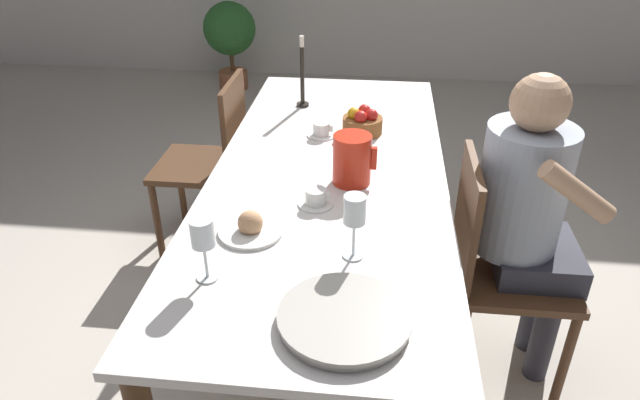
# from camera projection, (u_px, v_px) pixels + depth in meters

# --- Properties ---
(ground_plane) EXTENTS (20.00, 20.00, 0.00)m
(ground_plane) POSITION_uv_depth(u_px,v_px,m) (328.00, 314.00, 2.57)
(ground_plane) COLOR beige
(dining_table) EXTENTS (0.89, 2.17, 0.73)m
(dining_table) POSITION_uv_depth(u_px,v_px,m) (329.00, 188.00, 2.24)
(dining_table) COLOR silver
(dining_table) RESTS_ON ground_plane
(chair_person_side) EXTENTS (0.42, 0.42, 0.89)m
(chair_person_side) POSITION_uv_depth(u_px,v_px,m) (496.00, 265.00, 2.08)
(chair_person_side) COLOR #51331E
(chair_person_side) RESTS_ON ground_plane
(chair_opposite) EXTENTS (0.42, 0.42, 0.89)m
(chair_opposite) POSITION_uv_depth(u_px,v_px,m) (212.00, 159.00, 2.84)
(chair_opposite) COLOR #51331E
(chair_opposite) RESTS_ON ground_plane
(person_seated) EXTENTS (0.39, 0.41, 1.19)m
(person_seated) POSITION_uv_depth(u_px,v_px,m) (529.00, 209.00, 1.99)
(person_seated) COLOR #33333D
(person_seated) RESTS_ON ground_plane
(red_pitcher) EXTENTS (0.16, 0.14, 0.19)m
(red_pitcher) POSITION_uv_depth(u_px,v_px,m) (352.00, 159.00, 2.06)
(red_pitcher) COLOR red
(red_pitcher) RESTS_ON dining_table
(wine_glass_water) EXTENTS (0.07, 0.07, 0.21)m
(wine_glass_water) POSITION_uv_depth(u_px,v_px,m) (355.00, 212.00, 1.63)
(wine_glass_water) COLOR white
(wine_glass_water) RESTS_ON dining_table
(wine_glass_juice) EXTENTS (0.07, 0.07, 0.19)m
(wine_glass_juice) POSITION_uv_depth(u_px,v_px,m) (203.00, 236.00, 1.55)
(wine_glass_juice) COLOR white
(wine_glass_juice) RESTS_ON dining_table
(teacup_near_person) EXTENTS (0.12, 0.12, 0.06)m
(teacup_near_person) POSITION_uv_depth(u_px,v_px,m) (316.00, 198.00, 1.95)
(teacup_near_person) COLOR white
(teacup_near_person) RESTS_ON dining_table
(teacup_across) EXTENTS (0.12, 0.12, 0.06)m
(teacup_across) POSITION_uv_depth(u_px,v_px,m) (321.00, 130.00, 2.46)
(teacup_across) COLOR white
(teacup_across) RESTS_ON dining_table
(serving_tray) EXTENTS (0.34, 0.34, 0.03)m
(serving_tray) POSITION_uv_depth(u_px,v_px,m) (344.00, 318.00, 1.45)
(serving_tray) COLOR #B7B2A8
(serving_tray) RESTS_ON dining_table
(bread_plate) EXTENTS (0.21, 0.21, 0.08)m
(bread_plate) POSITION_uv_depth(u_px,v_px,m) (251.00, 227.00, 1.81)
(bread_plate) COLOR white
(bread_plate) RESTS_ON dining_table
(fruit_bowl) EXTENTS (0.17, 0.17, 0.12)m
(fruit_bowl) POSITION_uv_depth(u_px,v_px,m) (362.00, 123.00, 2.48)
(fruit_bowl) COLOR brown
(fruit_bowl) RESTS_ON dining_table
(candlestick_tall) EXTENTS (0.06, 0.06, 0.34)m
(candlestick_tall) POSITION_uv_depth(u_px,v_px,m) (302.00, 79.00, 2.72)
(candlestick_tall) COLOR black
(candlestick_tall) RESTS_ON dining_table
(potted_plant) EXTENTS (0.45, 0.45, 0.76)m
(potted_plant) POSITION_uv_depth(u_px,v_px,m) (230.00, 34.00, 4.97)
(potted_plant) COLOR #A8603D
(potted_plant) RESTS_ON ground_plane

